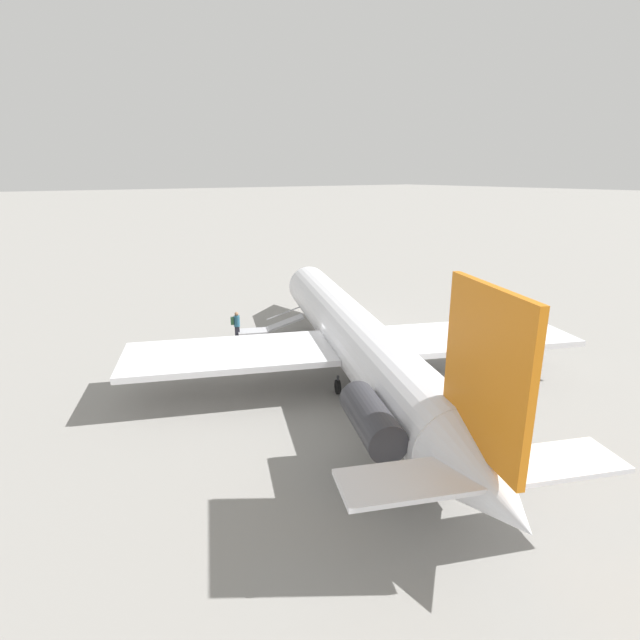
{
  "coord_description": "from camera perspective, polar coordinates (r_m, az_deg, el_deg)",
  "views": [
    {
      "loc": [
        -18.25,
        14.68,
        9.73
      ],
      "look_at": [
        3.39,
        -0.49,
        1.9
      ],
      "focal_mm": 28.0,
      "sensor_mm": 36.0,
      "label": 1
    }
  ],
  "objects": [
    {
      "name": "airplane_main",
      "position": [
        23.76,
        4.21,
        -2.17
      ],
      "size": [
        27.46,
        21.33,
        7.16
      ],
      "rotation": [
        0.0,
        0.0,
        -0.4
      ],
      "color": "silver",
      "rests_on": "ground"
    },
    {
      "name": "traffic_cone_near_stairs",
      "position": [
        28.31,
        -10.42,
        -3.2
      ],
      "size": [
        0.63,
        0.63,
        0.69
      ],
      "color": "black",
      "rests_on": "ground"
    },
    {
      "name": "boarding_stairs",
      "position": [
        30.72,
        -6.88,
        -1.34
      ],
      "size": [
        2.48,
        4.1,
        1.76
      ],
      "rotation": [
        0.0,
        0.0,
        -1.97
      ],
      "color": "#B2B2B7",
      "rests_on": "ground"
    },
    {
      "name": "passenger",
      "position": [
        30.36,
        -9.54,
        -0.44
      ],
      "size": [
        0.45,
        0.57,
        1.74
      ],
      "rotation": [
        0.0,
        0.0,
        -1.97
      ],
      "color": "#23232D",
      "rests_on": "ground"
    },
    {
      "name": "ground_plane",
      "position": [
        25.36,
        3.51,
        -6.09
      ],
      "size": [
        600.0,
        600.0,
        0.0
      ],
      "primitive_type": "plane",
      "color": "gray"
    }
  ]
}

